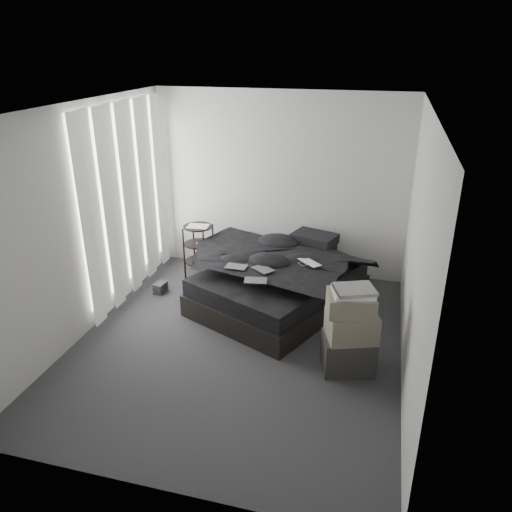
% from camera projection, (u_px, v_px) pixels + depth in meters
% --- Properties ---
extents(floor, '(3.60, 4.20, 0.01)m').
position_uv_depth(floor, '(238.00, 343.00, 5.70)').
color(floor, '#313033').
rests_on(floor, ground).
extents(ceiling, '(3.60, 4.20, 0.01)m').
position_uv_depth(ceiling, '(234.00, 108.00, 4.67)').
color(ceiling, white).
rests_on(ceiling, ground).
extents(wall_back, '(3.60, 0.01, 2.60)m').
position_uv_depth(wall_back, '(279.00, 185.00, 7.05)').
color(wall_back, beige).
rests_on(wall_back, ground).
extents(wall_front, '(3.60, 0.01, 2.60)m').
position_uv_depth(wall_front, '(145.00, 347.00, 3.32)').
color(wall_front, beige).
rests_on(wall_front, ground).
extents(wall_left, '(0.01, 4.20, 2.60)m').
position_uv_depth(wall_left, '(83.00, 222.00, 5.61)').
color(wall_left, beige).
rests_on(wall_left, ground).
extents(wall_right, '(0.01, 4.20, 2.60)m').
position_uv_depth(wall_right, '(416.00, 254.00, 4.76)').
color(wall_right, beige).
rests_on(wall_right, ground).
extents(window_left, '(0.02, 2.00, 2.30)m').
position_uv_depth(window_left, '(124.00, 196.00, 6.38)').
color(window_left, white).
rests_on(window_left, wall_left).
extents(curtain_left, '(0.06, 2.12, 2.48)m').
position_uv_depth(curtain_left, '(128.00, 202.00, 6.40)').
color(curtain_left, white).
rests_on(curtain_left, wall_left).
extents(bed, '(2.24, 2.49, 0.28)m').
position_uv_depth(bed, '(279.00, 295.00, 6.49)').
color(bed, black).
rests_on(bed, floor).
extents(mattress, '(2.17, 2.41, 0.22)m').
position_uv_depth(mattress, '(279.00, 277.00, 6.39)').
color(mattress, black).
rests_on(mattress, bed).
extents(duvet, '(2.09, 2.20, 0.24)m').
position_uv_depth(duvet, '(277.00, 263.00, 6.27)').
color(duvet, black).
rests_on(duvet, mattress).
extents(pillow_lower, '(0.73, 0.63, 0.14)m').
position_uv_depth(pillow_lower, '(310.00, 246.00, 6.92)').
color(pillow_lower, black).
rests_on(pillow_lower, mattress).
extents(pillow_upper, '(0.67, 0.56, 0.13)m').
position_uv_depth(pillow_upper, '(314.00, 238.00, 6.81)').
color(pillow_upper, black).
rests_on(pillow_upper, pillow_lower).
extents(laptop, '(0.38, 0.37, 0.03)m').
position_uv_depth(laptop, '(307.00, 258.00, 6.07)').
color(laptop, silver).
rests_on(laptop, duvet).
extents(comic_a, '(0.26, 0.18, 0.01)m').
position_uv_depth(comic_a, '(236.00, 261.00, 6.01)').
color(comic_a, black).
rests_on(comic_a, duvet).
extents(comic_b, '(0.31, 0.29, 0.01)m').
position_uv_depth(comic_b, '(263.00, 263.00, 5.94)').
color(comic_b, black).
rests_on(comic_b, duvet).
extents(comic_c, '(0.28, 0.21, 0.01)m').
position_uv_depth(comic_c, '(256.00, 274.00, 5.66)').
color(comic_c, black).
rests_on(comic_c, duvet).
extents(side_stand, '(0.45, 0.45, 0.76)m').
position_uv_depth(side_stand, '(199.00, 251.00, 7.20)').
color(side_stand, black).
rests_on(side_stand, floor).
extents(papers, '(0.31, 0.24, 0.02)m').
position_uv_depth(papers, '(198.00, 226.00, 7.03)').
color(papers, white).
rests_on(papers, side_stand).
extents(floor_books, '(0.16, 0.21, 0.13)m').
position_uv_depth(floor_books, '(160.00, 288.00, 6.83)').
color(floor_books, black).
rests_on(floor_books, floor).
extents(box_lower, '(0.61, 0.53, 0.38)m').
position_uv_depth(box_lower, '(348.00, 353.00, 5.18)').
color(box_lower, '#242424').
rests_on(box_lower, floor).
extents(box_mid, '(0.59, 0.52, 0.29)m').
position_uv_depth(box_mid, '(352.00, 325.00, 5.04)').
color(box_mid, '#686252').
rests_on(box_mid, box_lower).
extents(box_upper, '(0.53, 0.46, 0.20)m').
position_uv_depth(box_upper, '(351.00, 303.00, 4.95)').
color(box_upper, '#686252').
rests_on(box_upper, box_mid).
extents(art_book_white, '(0.47, 0.41, 0.04)m').
position_uv_depth(art_book_white, '(353.00, 292.00, 4.90)').
color(art_book_white, silver).
rests_on(art_book_white, box_upper).
extents(art_book_snake, '(0.47, 0.42, 0.04)m').
position_uv_depth(art_book_snake, '(355.00, 289.00, 4.88)').
color(art_book_snake, silver).
rests_on(art_book_snake, art_book_white).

